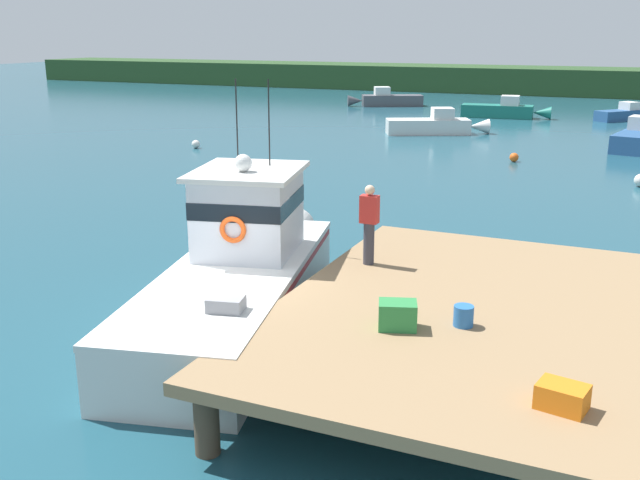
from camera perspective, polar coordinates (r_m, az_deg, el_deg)
The scene contains 15 objects.
ground_plane at distance 15.03m, azimuth -7.48°, elevation -6.65°, with size 200.00×200.00×0.00m, color #1E4C5B.
dock at distance 12.94m, azimuth 10.95°, elevation -5.52°, with size 6.00×9.00×1.20m.
main_fishing_boat at distance 15.17m, azimuth -6.13°, elevation -2.33°, with size 4.31×9.96×4.80m.
crate_stack_mid_dock at distance 9.80m, azimuth 18.37°, elevation -11.53°, with size 0.60×0.44×0.32m, color orange.
crate_single_far at distance 11.69m, azimuth 6.07°, elevation -5.85°, with size 0.60×0.44×0.44m, color #2D8442.
bait_bucket at distance 11.96m, azimuth 11.13°, elevation -5.83°, with size 0.32×0.32×0.34m, color #2866B2.
deckhand_by_the_boat at distance 14.64m, azimuth 3.86°, elevation 1.34°, with size 0.36×0.22×1.63m.
moored_boat_far_left at distance 59.19m, azimuth 5.25°, elevation 10.86°, with size 5.80×3.69×1.50m.
moored_boat_outer_mooring at distance 40.80m, azimuth 23.68°, elevation 7.33°, with size 2.51×6.31×1.57m.
moored_boat_off_the_point at distance 52.35m, azimuth 14.12°, elevation 9.79°, with size 6.03×1.93×1.51m.
moored_boat_near_channel at distance 43.20m, azimuth 8.97°, elevation 8.85°, with size 5.84×3.61×1.50m.
moored_boat_mid_harbor at distance 53.47m, azimuth 22.69°, elevation 9.06°, with size 3.75×4.22×1.20m.
mooring_buoy_inshore at distance 34.65m, azimuth 14.90°, elevation 6.25°, with size 0.41×0.41×0.41m, color #EA5B19.
mooring_buoy_channel_marker at distance 37.98m, azimuth -9.66°, elevation 7.38°, with size 0.42×0.42×0.42m, color silver.
far_shoreline at distance 74.30m, azimuth 18.51°, elevation 11.69°, with size 120.00×8.00×2.40m, color #284723.
Camera 1 is at (7.33, -11.79, 5.76)m, focal length 41.02 mm.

